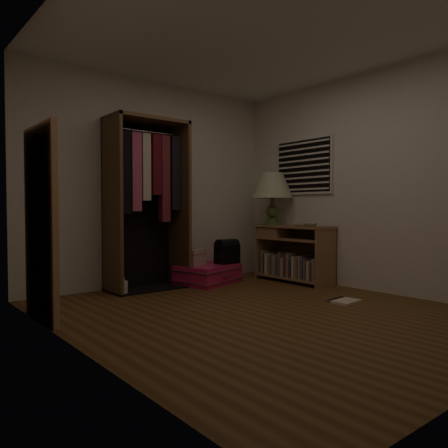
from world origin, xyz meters
The scene contains 13 objects.
ground centered at (0.00, 0.00, 0.00)m, with size 4.00×4.00×0.00m, color #553618.
room_walls centered at (0.08, 0.04, 1.50)m, with size 3.52×4.02×2.60m.
console_bookshelf centered at (1.53, 1.04, 0.39)m, with size 0.42×1.12×0.75m.
open_wardrobe centered at (-0.23, 1.77, 1.20)m, with size 0.95×0.50×2.05m.
floor_mirror centered at (-1.70, 1.00, 0.85)m, with size 0.06×0.80×1.70m.
pink_suitcase centered at (0.56, 1.60, 0.12)m, with size 0.95×0.80×0.25m.
train_case centered at (0.38, 1.67, 0.35)m, with size 0.36×0.31×0.22m.
black_bag centered at (0.82, 1.53, 0.42)m, with size 0.31×0.21×0.33m.
table_lamp centered at (1.54, 1.40, 1.28)m, with size 0.71×0.71×0.73m.
brass_tray centered at (1.54, 0.81, 0.76)m, with size 0.29×0.29×0.02m.
ceramic_bowl centered at (1.49, 0.67, 0.77)m, with size 0.18×0.18×0.04m, color #9DBC9D.
white_jug centered at (-0.65, 1.60, 0.08)m, with size 0.12×0.12×0.19m.
floor_book centered at (0.97, -0.20, 0.01)m, with size 0.32×0.27×0.03m.
Camera 1 is at (-2.84, -2.94, 0.97)m, focal length 35.00 mm.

